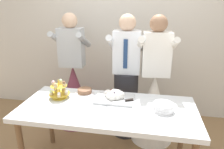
# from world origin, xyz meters

# --- Properties ---
(rear_wall) EXTENTS (5.20, 0.10, 2.90)m
(rear_wall) POSITION_xyz_m (0.00, 1.45, 1.45)
(rear_wall) COLOR beige
(rear_wall) RESTS_ON ground_plane
(dessert_table) EXTENTS (1.80, 0.80, 0.78)m
(dessert_table) POSITION_xyz_m (0.00, 0.00, 0.70)
(dessert_table) COLOR silver
(dessert_table) RESTS_ON ground_plane
(cupcake_stand) EXTENTS (0.23, 0.23, 0.21)m
(cupcake_stand) POSITION_xyz_m (-0.57, 0.12, 0.86)
(cupcake_stand) COLOR gold
(cupcake_stand) RESTS_ON dessert_table
(main_cake_tray) EXTENTS (0.42, 0.33, 0.12)m
(main_cake_tray) POSITION_xyz_m (0.05, 0.18, 0.82)
(main_cake_tray) COLOR silver
(main_cake_tray) RESTS_ON dessert_table
(plate_stack) EXTENTS (0.21, 0.21, 0.08)m
(plate_stack) POSITION_xyz_m (0.56, 0.02, 0.81)
(plate_stack) COLOR white
(plate_stack) RESTS_ON dessert_table
(round_cake) EXTENTS (0.24, 0.24, 0.06)m
(round_cake) POSITION_xyz_m (-0.33, 0.28, 0.80)
(round_cake) COLOR white
(round_cake) RESTS_ON dessert_table
(person_groom) EXTENTS (0.48, 0.50, 1.66)m
(person_groom) POSITION_xyz_m (0.11, 0.70, 0.75)
(person_groom) COLOR #232328
(person_groom) RESTS_ON ground_plane
(person_bride) EXTENTS (0.56, 0.56, 1.66)m
(person_bride) POSITION_xyz_m (0.48, 0.66, 0.58)
(person_bride) COLOR white
(person_bride) RESTS_ON ground_plane
(person_guest) EXTENTS (0.56, 0.56, 1.66)m
(person_guest) POSITION_xyz_m (-0.68, 0.86, 0.58)
(person_guest) COLOR brown
(person_guest) RESTS_ON ground_plane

